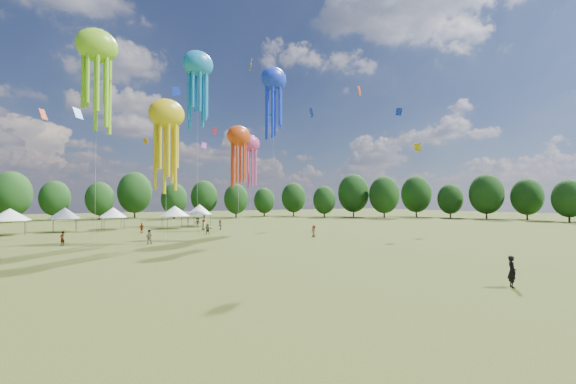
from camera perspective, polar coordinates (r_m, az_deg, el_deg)
ground at (r=21.89m, az=16.30°, el=-15.07°), size 300.00×300.00×0.00m
observer_main at (r=25.95m, az=31.75°, el=-10.59°), size 0.81×0.81×1.90m
spectator_near at (r=46.48m, az=-21.02°, el=-6.60°), size 1.01×0.91×1.70m
spectators_far at (r=61.97m, az=-13.06°, el=-5.28°), size 30.77×27.74×1.87m
festival_tents at (r=70.43m, az=-24.90°, el=-2.86°), size 35.52×8.39×4.35m
show_kites at (r=60.03m, az=-12.56°, el=14.68°), size 36.55×21.05×31.13m
small_kites at (r=60.85m, az=-16.92°, el=21.25°), size 74.39×68.53×42.02m
treeline at (r=77.26m, az=-24.31°, el=-0.18°), size 201.57×95.24×13.43m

